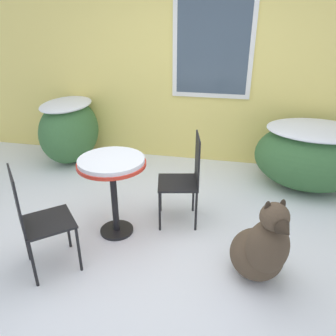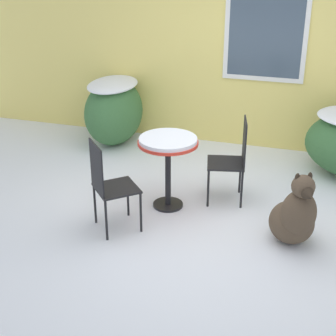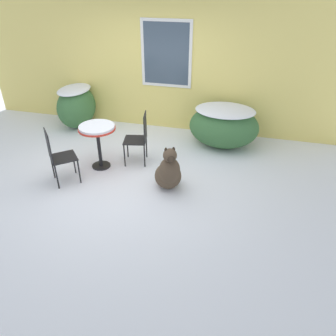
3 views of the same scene
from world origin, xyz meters
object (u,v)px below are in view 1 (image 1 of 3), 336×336
object	(u,v)px
dog	(261,249)
patio_chair_far_side	(36,218)
patio_table	(112,172)
patio_chair_near_table	(186,177)

from	to	relation	value
dog	patio_chair_far_side	bearing A→B (deg)	163.35
patio_table	patio_chair_near_table	world-z (taller)	patio_chair_near_table
patio_table	patio_chair_near_table	distance (m)	0.73
patio_chair_near_table	dog	size ratio (longest dim) A/B	1.18
patio_chair_far_side	patio_table	bearing A→B (deg)	-75.23
patio_table	patio_chair_far_side	world-z (taller)	patio_chair_far_side
patio_table	patio_chair_far_side	distance (m)	0.76
patio_table	patio_chair_far_side	xyz separation A→B (m)	(-0.41, -0.62, -0.15)
patio_table	dog	size ratio (longest dim) A/B	1.00
patio_table	dog	xyz separation A→B (m)	(1.36, -0.37, -0.36)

